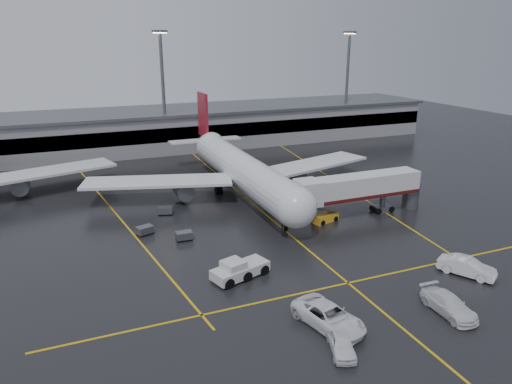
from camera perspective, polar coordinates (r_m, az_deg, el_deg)
name	(u,v)px	position (r m, az deg, el deg)	size (l,w,h in m)	color
ground	(264,213)	(67.51, 0.93, -2.54)	(220.00, 220.00, 0.00)	black
apron_line_centre	(264,213)	(67.51, 0.93, -2.53)	(0.25, 90.00, 0.02)	gold
apron_line_stop	(348,283)	(49.88, 11.09, -10.77)	(60.00, 0.25, 0.02)	gold
apron_line_left	(112,209)	(72.25, -17.08, -1.95)	(0.25, 70.00, 0.02)	gold
apron_line_right	(335,181)	(83.90, 9.58, 1.38)	(0.25, 70.00, 0.02)	gold
terminal	(182,127)	(110.60, -8.96, 7.76)	(122.00, 19.00, 8.60)	gray
light_mast_mid	(163,85)	(102.43, -11.22, 12.56)	(3.00, 1.20, 25.45)	#595B60
light_mast_right	(347,79)	(119.63, 10.99, 13.33)	(3.00, 1.20, 25.45)	#595B60
main_airliner	(240,168)	(74.80, -1.98, 2.92)	(48.80, 45.60, 14.10)	silver
jet_bridge	(359,189)	(66.77, 12.41, 0.36)	(19.90, 3.40, 6.05)	silver
pushback_tractor	(239,270)	(49.61, -2.09, -9.43)	(6.65, 4.25, 2.21)	silver
belt_loader	(325,217)	(64.87, 8.41, -3.07)	(4.01, 2.54, 2.36)	gold
service_van_a	(329,316)	(42.44, 8.80, -14.68)	(3.26, 7.06, 1.96)	white
service_van_b	(449,305)	(47.17, 22.33, -12.51)	(2.42, 5.95, 1.73)	white
service_van_c	(467,267)	(54.77, 24.18, -8.27)	(2.01, 5.78, 1.90)	white
service_van_d	(341,343)	(39.87, 10.31, -17.56)	(1.78, 4.44, 1.51)	white
baggage_cart_a	(184,235)	(59.07, -8.71, -5.22)	(2.03, 1.35, 1.12)	#595B60
baggage_cart_b	(145,230)	(61.68, -13.33, -4.48)	(2.32, 1.89, 1.12)	#595B60
baggage_cart_c	(165,210)	(67.93, -10.93, -2.18)	(2.29, 1.81, 1.12)	#595B60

